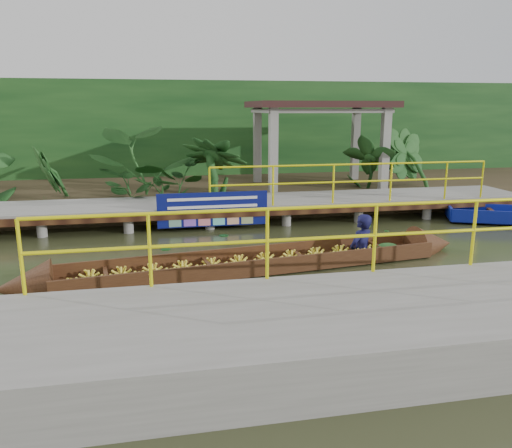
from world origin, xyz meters
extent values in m
plane|color=#2C3118|center=(0.00, 0.00, 0.00)|extent=(80.00, 80.00, 0.00)
cube|color=#302818|center=(0.00, 7.50, 0.23)|extent=(30.00, 8.00, 0.45)
cube|color=slate|center=(0.00, 3.50, 0.50)|extent=(16.00, 2.00, 0.15)
cube|color=black|center=(0.00, 2.50, 0.42)|extent=(16.00, 0.12, 0.18)
cylinder|color=yellow|center=(2.75, 2.55, 1.57)|extent=(7.50, 0.05, 0.05)
cylinder|color=yellow|center=(2.75, 2.55, 1.12)|extent=(7.50, 0.05, 0.05)
cylinder|color=yellow|center=(2.75, 2.55, 1.07)|extent=(0.05, 0.05, 1.00)
cylinder|color=slate|center=(-6.00, 4.30, 0.22)|extent=(0.24, 0.24, 0.55)
cylinder|color=slate|center=(-4.00, 2.70, 0.22)|extent=(0.24, 0.24, 0.55)
cylinder|color=slate|center=(-4.00, 4.30, 0.22)|extent=(0.24, 0.24, 0.55)
cylinder|color=slate|center=(-2.00, 2.70, 0.22)|extent=(0.24, 0.24, 0.55)
cylinder|color=slate|center=(-2.00, 4.30, 0.22)|extent=(0.24, 0.24, 0.55)
cylinder|color=slate|center=(0.00, 2.70, 0.22)|extent=(0.24, 0.24, 0.55)
cylinder|color=slate|center=(0.00, 4.30, 0.22)|extent=(0.24, 0.24, 0.55)
cylinder|color=slate|center=(2.00, 2.70, 0.22)|extent=(0.24, 0.24, 0.55)
cylinder|color=slate|center=(2.00, 4.30, 0.22)|extent=(0.24, 0.24, 0.55)
cylinder|color=slate|center=(4.00, 2.70, 0.22)|extent=(0.24, 0.24, 0.55)
cylinder|color=slate|center=(4.00, 4.30, 0.22)|extent=(0.24, 0.24, 0.55)
cylinder|color=slate|center=(6.00, 2.70, 0.22)|extent=(0.24, 0.24, 0.55)
cylinder|color=slate|center=(6.00, 4.30, 0.22)|extent=(0.24, 0.24, 0.55)
cylinder|color=slate|center=(0.00, 2.70, 0.22)|extent=(0.24, 0.24, 0.55)
cube|color=slate|center=(1.00, -4.20, 0.30)|extent=(18.00, 2.40, 0.70)
cylinder|color=yellow|center=(1.00, -3.05, 1.65)|extent=(10.00, 0.05, 0.05)
cylinder|color=yellow|center=(1.00, -3.05, 1.20)|extent=(10.00, 0.05, 0.05)
cylinder|color=yellow|center=(1.00, -3.05, 1.15)|extent=(0.05, 0.05, 1.00)
cube|color=slate|center=(1.20, 5.10, 1.60)|extent=(0.25, 0.25, 2.80)
cube|color=slate|center=(4.80, 5.10, 1.60)|extent=(0.25, 0.25, 2.80)
cube|color=slate|center=(1.20, 7.50, 1.60)|extent=(0.25, 0.25, 2.80)
cube|color=slate|center=(4.80, 7.50, 1.60)|extent=(0.25, 0.25, 2.80)
cube|color=slate|center=(3.00, 6.30, 2.90)|extent=(4.00, 2.60, 0.12)
cube|color=#311A18|center=(3.00, 6.30, 3.10)|extent=(4.40, 3.00, 0.20)
cube|color=#123A16|center=(0.00, 10.00, 2.00)|extent=(30.00, 0.80, 4.00)
cube|color=#371D0F|center=(-0.50, -0.71, 0.05)|extent=(7.31, 1.87, 0.05)
cube|color=#371D0F|center=(-0.56, -0.26, 0.18)|extent=(7.20, 1.02, 0.31)
cube|color=#371D0F|center=(-0.44, -1.16, 0.18)|extent=(7.20, 1.02, 0.31)
cone|color=#371D0F|center=(-4.50, -1.25, 0.13)|extent=(1.02, 0.98, 0.87)
cone|color=#371D0F|center=(3.50, -0.18, 0.13)|extent=(1.02, 0.98, 0.87)
ellipsoid|color=#123A16|center=(2.37, -0.33, 0.15)|extent=(0.56, 0.46, 0.24)
imported|color=#100F3A|center=(1.74, -0.41, 0.92)|extent=(0.73, 0.66, 1.68)
cube|color=navy|center=(7.20, 2.21, 0.24)|extent=(3.03, 1.39, 0.33)
cube|color=navy|center=(5.50, 2.43, 0.24)|extent=(0.46, 0.93, 0.33)
cube|color=black|center=(6.50, 1.98, 0.28)|extent=(0.50, 0.95, 0.05)
cube|color=navy|center=(-0.94, 2.48, 0.55)|extent=(2.73, 0.03, 0.85)
cube|color=white|center=(-0.94, 2.46, 0.82)|extent=(2.22, 0.01, 0.07)
cube|color=white|center=(-0.94, 2.46, 0.62)|extent=(2.22, 0.01, 0.07)
imported|color=#123A16|center=(-5.03, 5.30, 1.26)|extent=(1.30, 1.30, 1.63)
imported|color=#123A16|center=(-2.53, 5.30, 1.26)|extent=(1.30, 1.30, 1.63)
imported|color=#123A16|center=(-0.53, 5.30, 1.26)|extent=(1.30, 1.30, 1.63)
imported|color=#123A16|center=(4.47, 5.30, 1.26)|extent=(1.30, 1.30, 1.63)
imported|color=#123A16|center=(5.97, 5.30, 1.26)|extent=(1.30, 1.30, 1.63)
camera|label=1|loc=(-2.26, -9.57, 3.00)|focal=35.00mm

